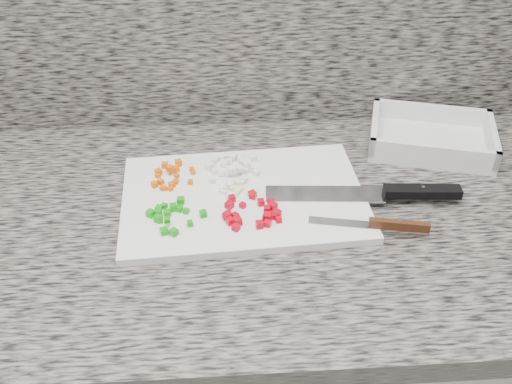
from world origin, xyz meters
TOP-DOWN VIEW (x-y plane):
  - cabinet at (0.00, 1.44)m, footprint 3.92×0.62m
  - countertop at (0.00, 1.44)m, footprint 3.96×0.64m
  - cutting_board at (0.05, 1.47)m, footprint 0.43×0.30m
  - carrot_pile at (-0.08, 1.53)m, footprint 0.08×0.09m
  - onion_pile at (0.03, 1.54)m, footprint 0.10×0.10m
  - green_pepper_pile at (-0.07, 1.41)m, footprint 0.10×0.09m
  - red_pepper_pile at (0.06, 1.41)m, footprint 0.10×0.10m
  - garlic_pile at (0.04, 1.48)m, footprint 0.06×0.05m
  - chef_knife at (0.29, 1.45)m, footprint 0.33×0.06m
  - paring_knife at (0.26, 1.37)m, footprint 0.19×0.05m
  - tray at (0.42, 1.62)m, footprint 0.27×0.22m

SIDE VIEW (x-z plane):
  - cabinet at x=0.00m, z-range 0.00..0.86m
  - countertop at x=0.00m, z-range 0.86..0.90m
  - cutting_board at x=0.05m, z-range 0.90..0.91m
  - tray at x=0.42m, z-range 0.89..0.94m
  - garlic_pile at x=0.04m, z-range 0.91..0.92m
  - green_pepper_pile at x=-0.07m, z-range 0.91..0.93m
  - red_pepper_pile at x=0.06m, z-range 0.91..0.93m
  - carrot_pile at x=-0.08m, z-range 0.91..0.93m
  - chef_knife at x=0.29m, z-range 0.91..0.93m
  - paring_knife at x=0.26m, z-range 0.91..0.93m
  - onion_pile at x=0.03m, z-range 0.91..0.93m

